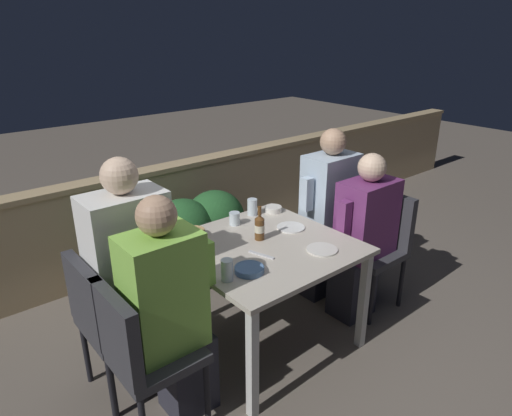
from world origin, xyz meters
The scene contains 23 objects.
ground_plane centered at (0.00, 0.00, 0.00)m, with size 16.00×16.00×0.00m, color #665B51.
parapet_wall centered at (0.00, 1.45, 0.43)m, with size 9.00×0.18×0.86m.
dining_table centered at (0.00, 0.00, 0.63)m, with size 1.01×0.99×0.71m.
planter_hedge centered at (-0.02, 0.94, 0.40)m, with size 1.11×0.47×0.73m.
chair_left_near centered at (-0.94, -0.17, 0.52)m, with size 0.42×0.42×0.85m.
person_green_blouse centered at (-0.75, -0.17, 0.64)m, with size 0.47×0.26×1.26m.
chair_left_far centered at (-0.95, 0.19, 0.52)m, with size 0.42×0.42×0.85m.
person_white_polo centered at (-0.76, 0.19, 0.69)m, with size 0.50×0.26×1.36m.
chair_right_near centered at (0.96, -0.17, 0.52)m, with size 0.42×0.42×0.85m.
person_purple_stripe centered at (0.76, -0.17, 0.59)m, with size 0.49×0.26×1.18m.
chair_right_far centered at (0.98, 0.20, 0.52)m, with size 0.42×0.42×0.85m.
person_blue_shirt centered at (0.78, 0.20, 0.65)m, with size 0.48×0.26×1.29m.
beer_bottle centered at (0.03, 0.08, 0.80)m, with size 0.06×0.06×0.22m.
plate_0 centered at (0.22, -0.28, 0.72)m, with size 0.19×0.19×0.01m.
plate_1 centered at (0.30, 0.07, 0.72)m, with size 0.19×0.19×0.01m.
bowl_0 centered at (-0.28, -0.20, 0.73)m, with size 0.16×0.16×0.03m.
bowl_1 centered at (0.40, 0.36, 0.73)m, with size 0.12×0.12×0.04m.
bowl_2 centered at (-0.27, 0.38, 0.74)m, with size 0.15×0.15×0.05m.
glass_cup_0 centered at (0.25, 0.41, 0.77)m, with size 0.07×0.07×0.12m.
glass_cup_1 centered at (-0.42, -0.19, 0.77)m, with size 0.07×0.07×0.12m.
glass_cup_2 centered at (0.05, 0.36, 0.75)m, with size 0.07×0.07×0.09m.
fork_0 centered at (-0.10, -0.10, 0.71)m, with size 0.07×0.17×0.01m.
fork_1 centered at (-0.36, 0.09, 0.71)m, with size 0.16×0.10×0.01m.
Camera 1 is at (-1.64, -1.90, 1.96)m, focal length 32.00 mm.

